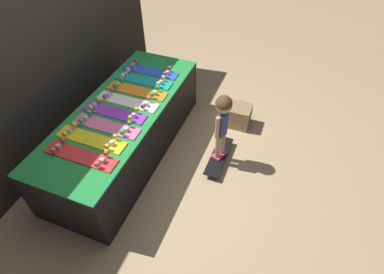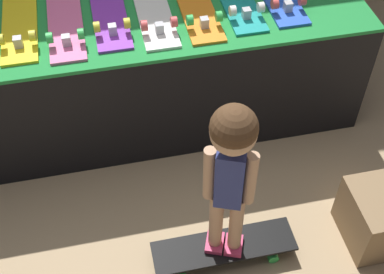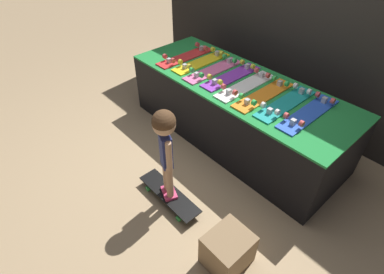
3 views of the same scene
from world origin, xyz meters
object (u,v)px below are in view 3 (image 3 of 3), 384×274
skateboard_red_on_rack (186,56)px  child (165,140)px  skateboard_on_floor (169,195)px  skateboard_pink_on_rack (213,69)px  skateboard_blue_on_rack (309,113)px  storage_box (228,250)px  skateboard_teal_on_rack (286,103)px  skateboard_orange_on_rack (264,94)px  skateboard_yellow_on_rack (202,61)px  skateboard_white_on_rack (246,85)px  skateboard_purple_on_rack (231,76)px

skateboard_red_on_rack → child: child is taller
skateboard_red_on_rack → skateboard_on_floor: bearing=-47.1°
skateboard_pink_on_rack → skateboard_blue_on_rack: 1.12m
child → storage_box: (0.75, -0.04, -0.57)m
skateboard_teal_on_rack → skateboard_orange_on_rack: bearing=-172.1°
skateboard_yellow_on_rack → skateboard_on_floor: bearing=-54.9°
skateboard_blue_on_rack → skateboard_on_floor: (-0.54, -1.15, -0.65)m
skateboard_orange_on_rack → skateboard_teal_on_rack: (0.22, 0.03, 0.00)m
skateboard_white_on_rack → skateboard_blue_on_rack: 0.67m
skateboard_pink_on_rack → skateboard_yellow_on_rack: bearing=171.1°
skateboard_white_on_rack → skateboard_orange_on_rack: bearing=-0.6°
skateboard_on_floor → child: 0.65m
skateboard_red_on_rack → child: (1.03, -1.10, -0.00)m
skateboard_pink_on_rack → skateboard_blue_on_rack: size_ratio=1.00×
skateboard_yellow_on_rack → child: bearing=-54.9°
skateboard_teal_on_rack → storage_box: 1.38m
skateboard_white_on_rack → skateboard_blue_on_rack: (0.67, 0.04, 0.00)m
skateboard_purple_on_rack → child: 1.20m
skateboard_purple_on_rack → skateboard_blue_on_rack: 0.89m
skateboard_pink_on_rack → skateboard_purple_on_rack: bearing=9.7°
skateboard_blue_on_rack → child: size_ratio=0.83×
skateboard_pink_on_rack → skateboard_teal_on_rack: (0.89, 0.03, 0.00)m
skateboard_orange_on_rack → storage_box: 1.44m
skateboard_pink_on_rack → skateboard_white_on_rack: 0.45m
skateboard_on_floor → skateboard_red_on_rack: bearing=132.9°
skateboard_on_floor → skateboard_orange_on_rack: bearing=85.2°
skateboard_red_on_rack → skateboard_orange_on_rack: bearing=0.1°
skateboard_blue_on_rack → child: child is taller
skateboard_teal_on_rack → skateboard_blue_on_rack: size_ratio=1.00×
skateboard_red_on_rack → skateboard_purple_on_rack: (0.67, 0.04, 0.00)m
skateboard_orange_on_rack → skateboard_red_on_rack: bearing=-179.9°
skateboard_yellow_on_rack → skateboard_on_floor: (0.80, -1.14, -0.65)m
skateboard_pink_on_rack → skateboard_on_floor: skateboard_pink_on_rack is taller
skateboard_yellow_on_rack → skateboard_white_on_rack: same height
skateboard_on_floor → skateboard_yellow_on_rack: bearing=125.1°
skateboard_white_on_rack → child: bearing=-83.3°
skateboard_pink_on_rack → skateboard_blue_on_rack: (1.12, 0.04, 0.00)m
storage_box → child: bearing=177.0°
skateboard_white_on_rack → skateboard_orange_on_rack: same height
skateboard_orange_on_rack → skateboard_blue_on_rack: same height
skateboard_red_on_rack → skateboard_teal_on_rack: bearing=1.4°
skateboard_purple_on_rack → skateboard_on_floor: size_ratio=1.10×
skateboard_red_on_rack → skateboard_yellow_on_rack: size_ratio=1.00×
skateboard_teal_on_rack → skateboard_yellow_on_rack: bearing=179.8°
skateboard_blue_on_rack → skateboard_white_on_rack: bearing=-176.4°
skateboard_pink_on_rack → child: bearing=-62.4°
skateboard_blue_on_rack → skateboard_pink_on_rack: bearing=-177.8°
skateboard_blue_on_rack → child: bearing=-115.2°
skateboard_orange_on_rack → skateboard_on_floor: skateboard_orange_on_rack is taller
skateboard_teal_on_rack → child: size_ratio=0.83×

